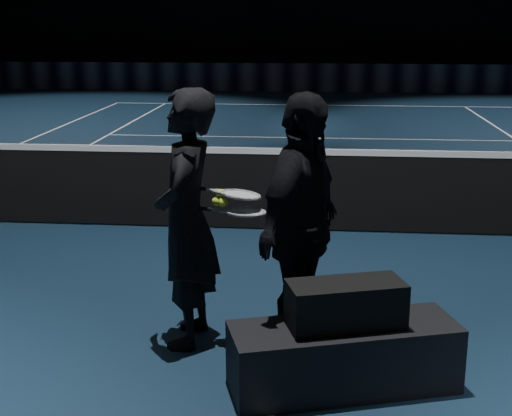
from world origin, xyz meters
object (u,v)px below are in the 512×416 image
at_px(racket_upper, 241,195).
at_px(tennis_balls, 220,199).
at_px(player_b, 301,229).
at_px(racket_bag, 346,304).
at_px(player_a, 187,220).
at_px(player_bench, 344,357).
at_px(racket_lower, 246,212).

relative_size(racket_upper, tennis_balls, 5.67).
bearing_deg(player_b, racket_bag, -124.08).
xyz_separation_m(player_b, tennis_balls, (-0.58, 0.12, 0.17)).
distance_m(player_a, racket_upper, 0.45).
xyz_separation_m(racket_bag, tennis_balls, (-0.89, 0.57, 0.52)).
bearing_deg(racket_bag, player_bench, 0.00).
relative_size(player_b, tennis_balls, 15.80).
relative_size(racket_lower, racket_upper, 1.00).
xyz_separation_m(player_bench, racket_upper, (-0.74, 0.58, 0.93)).
xyz_separation_m(player_bench, racket_lower, (-0.70, 0.53, 0.82)).
bearing_deg(player_a, racket_upper, 86.66).
bearing_deg(tennis_balls, racket_upper, 2.71).
bearing_deg(racket_lower, player_b, 0.00).
height_order(player_bench, racket_upper, racket_upper).
height_order(player_b, racket_lower, player_b).
bearing_deg(racket_bag, racket_lower, 125.42).
relative_size(player_bench, racket_upper, 2.18).
height_order(racket_bag, player_b, player_b).
distance_m(racket_lower, racket_upper, 0.13).
height_order(player_b, tennis_balls, player_b).
distance_m(player_bench, player_a, 1.48).
bearing_deg(player_bench, racket_upper, 124.60).
relative_size(racket_bag, racket_lower, 1.09).
height_order(player_bench, player_b, player_b).
bearing_deg(player_b, tennis_balls, 100.98).
xyz_separation_m(player_a, player_b, (0.83, -0.16, 0.00)).
height_order(player_a, player_b, same).
height_order(player_bench, racket_bag, racket_bag).
height_order(racket_bag, racket_upper, racket_upper).
distance_m(player_b, tennis_balls, 0.62).
bearing_deg(racket_upper, racket_lower, -42.66).
relative_size(player_bench, racket_lower, 2.18).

